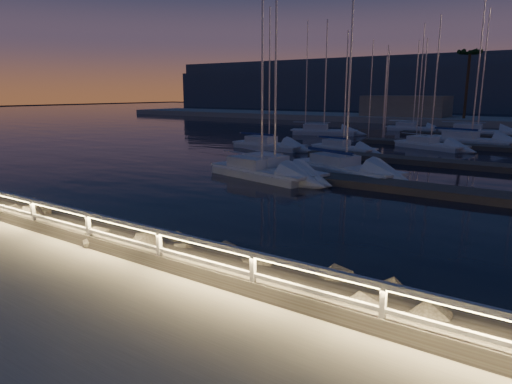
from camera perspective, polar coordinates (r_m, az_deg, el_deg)
ground at (r=11.22m, az=-4.66°, el=-11.49°), size 400.00×400.00×0.00m
harbor_water at (r=40.05m, az=24.90°, el=3.34°), size 400.00×440.00×0.60m
guard_rail at (r=10.97m, az=-5.01°, el=-7.70°), size 44.11×0.12×1.06m
riprap at (r=14.00m, az=-8.26°, el=-7.74°), size 34.88×2.46×1.19m
floating_docks at (r=41.23m, az=25.29°, el=4.33°), size 22.00×36.00×0.40m
palm_left at (r=81.41m, az=25.17°, el=15.20°), size 3.00×3.00×11.20m
distant_hills at (r=144.47m, az=23.65°, el=11.45°), size 230.00×37.50×18.00m
sailboat_a at (r=28.63m, az=2.10°, el=2.97°), size 7.77×4.37×12.84m
sailboat_b at (r=28.06m, az=0.46°, el=2.74°), size 7.88×3.82×12.95m
sailboat_c at (r=29.88m, az=10.88°, el=3.10°), size 8.27×4.94×13.59m
sailboat_e at (r=40.84m, az=10.68°, el=5.51°), size 6.19×2.84×10.24m
sailboat_f at (r=42.28m, az=1.43°, el=5.98°), size 7.45×2.72×12.46m
sailboat_i at (r=57.00m, az=8.27°, el=7.57°), size 8.21×4.74×13.59m
sailboat_j at (r=45.47m, az=20.79°, el=5.62°), size 7.16×4.36×11.84m
sailboat_k at (r=51.34m, az=25.07°, el=5.99°), size 8.98×4.34×14.70m
sailboat_m at (r=65.57m, az=18.85°, el=7.62°), size 6.96×2.30×11.79m
sailboat_n at (r=62.15m, az=25.73°, el=6.87°), size 8.84×3.25×14.76m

